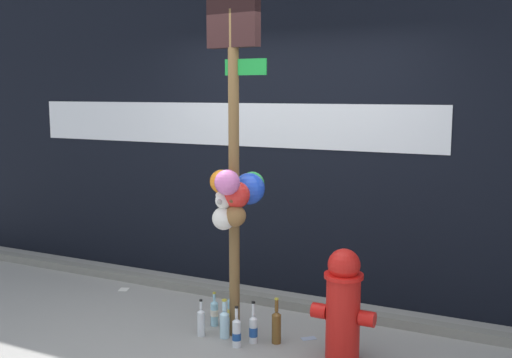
# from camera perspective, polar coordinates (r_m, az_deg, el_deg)

# --- Properties ---
(ground_plane) EXTENTS (14.00, 14.00, 0.00)m
(ground_plane) POSITION_cam_1_polar(r_m,az_deg,el_deg) (4.67, -4.08, -16.11)
(ground_plane) COLOR gray
(building_wall) EXTENTS (10.00, 0.21, 3.84)m
(building_wall) POSITION_cam_1_polar(r_m,az_deg,el_deg) (5.74, 4.11, 8.16)
(building_wall) COLOR black
(building_wall) RESTS_ON ground_plane
(curb_strip) EXTENTS (8.00, 0.12, 0.08)m
(curb_strip) POSITION_cam_1_polar(r_m,az_deg,el_deg) (5.60, 1.92, -11.45)
(curb_strip) COLOR slate
(curb_strip) RESTS_ON ground_plane
(memorial_post) EXTENTS (0.50, 0.60, 2.61)m
(memorial_post) POSITION_cam_1_polar(r_m,az_deg,el_deg) (4.63, -1.86, 1.21)
(memorial_post) COLOR brown
(memorial_post) RESTS_ON ground_plane
(fire_hydrant) EXTENTS (0.47, 0.28, 0.82)m
(fire_hydrant) POSITION_cam_1_polar(r_m,az_deg,el_deg) (4.47, 8.21, -11.60)
(fire_hydrant) COLOR red
(fire_hydrant) RESTS_ON ground_plane
(bottle_0) EXTENTS (0.07, 0.07, 0.36)m
(bottle_0) POSITION_cam_1_polar(r_m,az_deg,el_deg) (4.79, 1.94, -13.65)
(bottle_0) COLOR brown
(bottle_0) RESTS_ON ground_plane
(bottle_1) EXTENTS (0.07, 0.07, 0.29)m
(bottle_1) POSITION_cam_1_polar(r_m,az_deg,el_deg) (5.14, -3.94, -12.42)
(bottle_1) COLOR #93CCE0
(bottle_1) RESTS_ON ground_plane
(bottle_2) EXTENTS (0.08, 0.08, 0.31)m
(bottle_2) POSITION_cam_1_polar(r_m,az_deg,el_deg) (4.90, -2.99, -13.35)
(bottle_2) COLOR #B2DBEA
(bottle_2) RESTS_ON ground_plane
(bottle_3) EXTENTS (0.07, 0.07, 0.32)m
(bottle_3) POSITION_cam_1_polar(r_m,az_deg,el_deg) (4.74, -1.84, -14.24)
(bottle_3) COLOR silver
(bottle_3) RESTS_ON ground_plane
(bottle_4) EXTENTS (0.06, 0.06, 0.30)m
(bottle_4) POSITION_cam_1_polar(r_m,az_deg,el_deg) (4.95, -5.19, -13.23)
(bottle_4) COLOR silver
(bottle_4) RESTS_ON ground_plane
(bottle_5) EXTENTS (0.07, 0.07, 0.33)m
(bottle_5) POSITION_cam_1_polar(r_m,az_deg,el_deg) (4.80, -0.25, -13.92)
(bottle_5) COLOR silver
(bottle_5) RESTS_ON ground_plane
(bottle_6) EXTENTS (0.07, 0.07, 0.32)m
(bottle_6) POSITION_cam_1_polar(r_m,az_deg,el_deg) (5.13, -2.31, -12.27)
(bottle_6) COLOR #93CCE0
(bottle_6) RESTS_ON ground_plane
(litter_0) EXTENTS (0.13, 0.13, 0.01)m
(litter_0) POSITION_cam_1_polar(r_m,az_deg,el_deg) (4.93, 4.98, -14.72)
(litter_0) COLOR #8C99B2
(litter_0) RESTS_ON ground_plane
(litter_1) EXTENTS (0.12, 0.13, 0.01)m
(litter_1) POSITION_cam_1_polar(r_m,az_deg,el_deg) (6.17, -12.36, -10.11)
(litter_1) COLOR silver
(litter_1) RESTS_ON ground_plane
(litter_2) EXTENTS (0.14, 0.12, 0.01)m
(litter_2) POSITION_cam_1_polar(r_m,az_deg,el_deg) (5.31, 16.98, -13.35)
(litter_2) COLOR silver
(litter_2) RESTS_ON ground_plane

